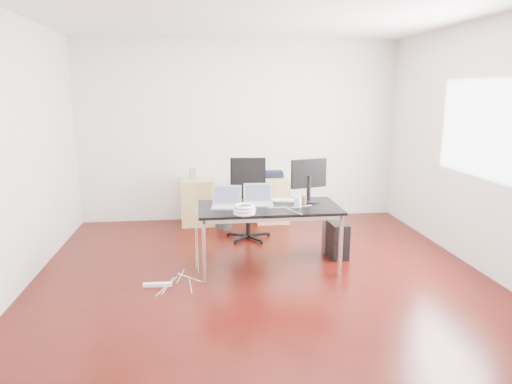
{
  "coord_description": "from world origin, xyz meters",
  "views": [
    {
      "loc": [
        -0.65,
        -4.66,
        2.01
      ],
      "look_at": [
        0.0,
        0.55,
        0.85
      ],
      "focal_mm": 32.0,
      "sensor_mm": 36.0,
      "label": 1
    }
  ],
  "objects": [
    {
      "name": "power_strip",
      "position": [
        -1.13,
        -0.08,
        0.02
      ],
      "size": [
        0.3,
        0.08,
        0.04
      ],
      "primitive_type": "cube",
      "rotation": [
        0.0,
        0.0,
        -0.05
      ],
      "color": "white",
      "rests_on": "ground"
    },
    {
      "name": "laptop_left",
      "position": [
        -0.36,
        0.35,
        0.79
      ],
      "size": [
        0.36,
        0.29,
        0.23
      ],
      "rotation": [
        0.0,
        0.0,
        -0.12
      ],
      "color": "silver",
      "rests_on": "desk"
    },
    {
      "name": "cup_white",
      "position": [
        0.44,
        0.24,
        0.79
      ],
      "size": [
        0.08,
        0.08,
        0.12
      ],
      "primitive_type": "cylinder",
      "rotation": [
        0.0,
        0.0,
        -0.06
      ],
      "color": "white",
      "rests_on": "desk"
    },
    {
      "name": "keyboard",
      "position": [
        0.28,
        0.56,
        0.74
      ],
      "size": [
        0.46,
        0.23,
        0.02
      ],
      "primitive_type": "cube",
      "rotation": [
        0.0,
        0.0,
        -0.22
      ],
      "color": "white",
      "rests_on": "desk"
    },
    {
      "name": "pc_tower",
      "position": [
        1.01,
        0.59,
        0.22
      ],
      "size": [
        0.21,
        0.45,
        0.44
      ],
      "primitive_type": "cube",
      "rotation": [
        0.0,
        0.0,
        0.02
      ],
      "color": "black",
      "rests_on": "ground"
    },
    {
      "name": "monitor",
      "position": [
        0.62,
        0.49,
        1.01
      ],
      "size": [
        0.45,
        0.26,
        0.51
      ],
      "rotation": [
        0.0,
        0.0,
        0.28
      ],
      "color": "black",
      "rests_on": "desk"
    },
    {
      "name": "office_chair",
      "position": [
        0.01,
        1.48,
        0.61
      ],
      "size": [
        0.52,
        0.54,
        1.08
      ],
      "rotation": [
        0.0,
        0.0,
        -0.1
      ],
      "color": "black",
      "rests_on": "ground"
    },
    {
      "name": "navy_garment",
      "position": [
        0.48,
        2.27,
        0.74
      ],
      "size": [
        0.3,
        0.24,
        0.09
      ],
      "primitive_type": "cube",
      "rotation": [
        0.0,
        0.0,
        -0.02
      ],
      "color": "black",
      "rests_on": "filing_cabinet_right"
    },
    {
      "name": "room_shell",
      "position": [
        0.04,
        0.0,
        1.4
      ],
      "size": [
        5.0,
        5.0,
        5.0
      ],
      "color": "#330905",
      "rests_on": "ground"
    },
    {
      "name": "laptop_right",
      "position": [
        0.01,
        0.42,
        0.79
      ],
      "size": [
        0.34,
        0.27,
        0.23
      ],
      "rotation": [
        0.0,
        0.0,
        -0.06
      ],
      "color": "silver",
      "rests_on": "desk"
    },
    {
      "name": "cable_coil",
      "position": [
        -0.19,
        0.0,
        0.78
      ],
      "size": [
        0.24,
        0.24,
        0.11
      ],
      "rotation": [
        0.0,
        0.0,
        -0.19
      ],
      "color": "white",
      "rests_on": "desk"
    },
    {
      "name": "filing_cabinet_right",
      "position": [
        0.45,
        2.23,
        0.35
      ],
      "size": [
        0.5,
        0.5,
        0.7
      ],
      "primitive_type": "cube",
      "color": "tan",
      "rests_on": "ground"
    },
    {
      "name": "speaker",
      "position": [
        -0.76,
        2.2,
        0.79
      ],
      "size": [
        0.1,
        0.1,
        0.18
      ],
      "primitive_type": "cube",
      "rotation": [
        0.0,
        0.0,
        0.19
      ],
      "color": "#9E9E9E",
      "rests_on": "filing_cabinet_left"
    },
    {
      "name": "desk",
      "position": [
        0.12,
        0.32,
        0.68
      ],
      "size": [
        1.6,
        0.8,
        0.73
      ],
      "color": "black",
      "rests_on": "ground"
    },
    {
      "name": "power_adapter",
      "position": [
        -0.09,
        0.14,
        0.74
      ],
      "size": [
        0.07,
        0.07,
        0.03
      ],
      "primitive_type": "cube",
      "rotation": [
        0.0,
        0.0,
        -0.03
      ],
      "color": "white",
      "rests_on": "desk"
    },
    {
      "name": "filing_cabinet_left",
      "position": [
        -0.69,
        2.23,
        0.35
      ],
      "size": [
        0.5,
        0.5,
        0.7
      ],
      "primitive_type": "cube",
      "color": "tan",
      "rests_on": "ground"
    },
    {
      "name": "cup_brown",
      "position": [
        0.53,
        0.37,
        0.78
      ],
      "size": [
        0.08,
        0.08,
        0.1
      ],
      "primitive_type": "cylinder",
      "rotation": [
        0.0,
        0.0,
        -0.04
      ],
      "color": "brown",
      "rests_on": "desk"
    },
    {
      "name": "wastebasket",
      "position": [
        -0.31,
        1.92,
        0.14
      ],
      "size": [
        0.24,
        0.24,
        0.28
      ],
      "primitive_type": "cylinder",
      "rotation": [
        0.0,
        0.0,
        0.01
      ],
      "color": "black",
      "rests_on": "ground"
    }
  ]
}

